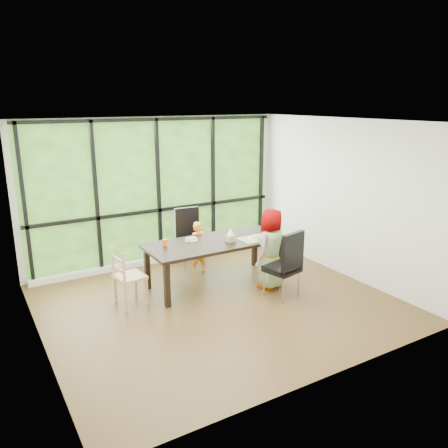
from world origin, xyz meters
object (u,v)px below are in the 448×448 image
(chair_window_leather, at_px, (191,239))
(orange_cup, at_px, (165,243))
(chair_interior_leather, at_px, (282,264))
(child_toddler, at_px, (199,248))
(child_older, at_px, (269,249))
(plate_far, at_px, (192,240))
(dining_table, at_px, (216,263))
(chair_end_beech, at_px, (130,276))
(white_mug, at_px, (267,228))
(plate_near, at_px, (255,238))
(green_cup, at_px, (272,233))
(tissue_box, at_px, (230,238))

(chair_window_leather, relative_size, orange_cup, 9.69)
(chair_interior_leather, xyz_separation_m, child_toddler, (-0.64, 1.55, -0.07))
(child_older, relative_size, plate_far, 6.16)
(orange_cup, bearing_deg, dining_table, -12.33)
(chair_end_beech, relative_size, white_mug, 10.51)
(dining_table, xyz_separation_m, child_older, (0.68, -0.56, 0.28))
(chair_end_beech, distance_m, plate_near, 2.16)
(chair_end_beech, height_order, child_toddler, child_toddler)
(plate_near, distance_m, orange_cup, 1.51)
(dining_table, height_order, green_cup, green_cup)
(chair_window_leather, height_order, white_mug, chair_window_leather)
(plate_far, bearing_deg, child_older, -38.44)
(dining_table, bearing_deg, plate_near, -17.33)
(green_cup, bearing_deg, child_toddler, 138.01)
(chair_end_beech, xyz_separation_m, green_cup, (2.44, -0.22, 0.36))
(green_cup, xyz_separation_m, tissue_box, (-0.75, 0.13, -0.00))
(chair_interior_leather, bearing_deg, white_mug, -126.57)
(plate_near, height_order, tissue_box, tissue_box)
(chair_window_leather, xyz_separation_m, white_mug, (1.06, -0.88, 0.25))
(chair_end_beech, bearing_deg, dining_table, -95.33)
(child_toddler, relative_size, tissue_box, 7.51)
(child_toddler, xyz_separation_m, orange_cup, (-0.82, -0.42, 0.34))
(child_older, relative_size, tissue_box, 10.61)
(child_toddler, bearing_deg, dining_table, -94.02)
(chair_window_leather, relative_size, tissue_box, 8.68)
(chair_interior_leather, bearing_deg, green_cup, -127.93)
(child_older, xyz_separation_m, white_mug, (0.39, 0.62, 0.13))
(plate_far, distance_m, tissue_box, 0.65)
(child_older, distance_m, green_cup, 0.43)
(chair_window_leather, relative_size, green_cup, 9.46)
(white_mug, bearing_deg, chair_interior_leather, -113.21)
(chair_window_leather, relative_size, white_mug, 12.61)
(chair_window_leather, height_order, chair_end_beech, chair_window_leather)
(dining_table, bearing_deg, tissue_box, -34.35)
(child_toddler, relative_size, plate_far, 4.36)
(tissue_box, bearing_deg, chair_end_beech, 176.65)
(dining_table, distance_m, white_mug, 1.15)
(dining_table, relative_size, chair_window_leather, 2.13)
(chair_end_beech, relative_size, green_cup, 7.88)
(plate_far, relative_size, tissue_box, 1.72)
(child_toddler, relative_size, green_cup, 8.19)
(chair_end_beech, xyz_separation_m, plate_far, (1.17, 0.28, 0.31))
(child_older, bearing_deg, white_mug, -146.66)
(child_toddler, relative_size, plate_near, 3.97)
(chair_window_leather, relative_size, child_toddler, 1.16)
(dining_table, xyz_separation_m, chair_window_leather, (0.01, 0.94, 0.17))
(tissue_box, bearing_deg, child_older, -41.10)
(tissue_box, bearing_deg, chair_window_leather, 100.11)
(chair_interior_leather, height_order, green_cup, chair_interior_leather)
(child_older, relative_size, plate_near, 5.61)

